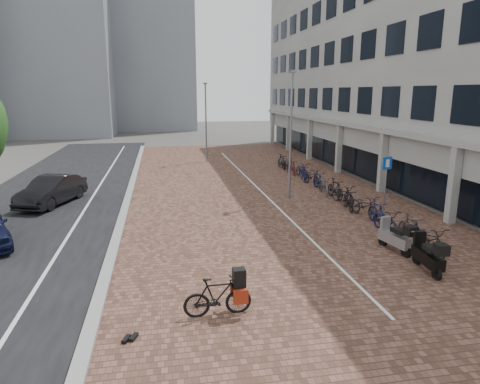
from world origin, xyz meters
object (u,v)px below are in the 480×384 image
at_px(hero_bike, 218,296).
at_px(scooter_mid, 428,254).
at_px(car_dark, 52,190).
at_px(parking_sign, 386,176).
at_px(scooter_front, 395,236).

distance_m(hero_bike, scooter_mid, 6.96).
relative_size(car_dark, scooter_mid, 2.53).
bearing_deg(hero_bike, scooter_mid, -79.36).
bearing_deg(hero_bike, car_dark, 26.62).
distance_m(hero_bike, parking_sign, 11.59).
bearing_deg(car_dark, hero_bike, -42.01).
relative_size(scooter_front, parking_sign, 0.62).
bearing_deg(hero_bike, scooter_front, -65.70).
height_order(car_dark, parking_sign, parking_sign).
xyz_separation_m(hero_bike, scooter_front, (6.73, 3.28, 0.04)).
distance_m(car_dark, scooter_front, 16.26).
bearing_deg(scooter_mid, car_dark, 146.66).
bearing_deg(parking_sign, car_dark, 142.81).
xyz_separation_m(scooter_front, parking_sign, (1.92, 4.32, 1.27)).
bearing_deg(scooter_front, parking_sign, 56.28).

